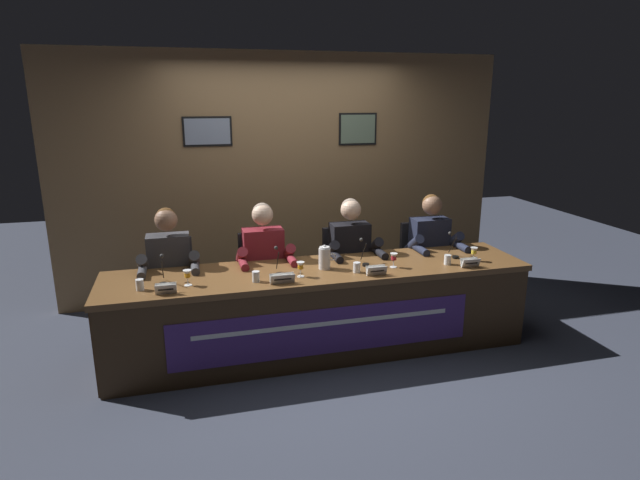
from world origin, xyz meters
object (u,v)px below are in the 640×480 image
object	(u,v)px
water_cup_center_left	(256,277)
water_cup_far_right	(448,260)
chair_center_left	(262,283)
chair_center_right	(345,276)
water_cup_center_right	(357,268)
chair_far_left	(172,291)
juice_glass_center_left	(301,266)
juice_glass_far_right	(474,252)
microphone_far_left	(163,274)
microphone_far_right	(454,249)
microphone_center_right	(364,256)
panelist_center_right	(352,255)
juice_glass_center_right	(394,258)
water_cup_far_left	(140,285)
nameplate_far_right	(470,263)
nameplate_center_right	(376,270)
panelist_center_left	(265,261)
microphone_center_left	(278,265)
conference_table	(323,299)
panelist_far_left	(170,269)
nameplate_center_left	(282,279)
water_pitcher_central	(325,258)
juice_glass_far_left	(187,275)
chair_far_right	(422,269)
nameplate_far_left	(166,289)
panelist_far_right	(433,248)

from	to	relation	value
water_cup_center_left	water_cup_far_right	bearing A→B (deg)	0.46
chair_center_left	chair_center_right	xyz separation A→B (m)	(0.82, 0.00, 0.00)
water_cup_center_right	chair_far_left	bearing A→B (deg)	153.54
juice_glass_center_left	juice_glass_far_right	bearing A→B (deg)	0.60
microphone_far_left	microphone_far_right	distance (m)	2.53
microphone_center_right	water_cup_far_right	size ratio (longest dim) A/B	2.54
panelist_center_right	chair_far_left	bearing A→B (deg)	173.06
juice_glass_center_right	microphone_center_right	bearing A→B (deg)	147.40
water_cup_far_left	nameplate_far_right	bearing A→B (deg)	-3.06
nameplate_center_right	panelist_center_left	bearing A→B (deg)	141.08
microphone_center_left	nameplate_far_right	size ratio (longest dim) A/B	1.33
water_cup_center_left	juice_glass_far_right	distance (m)	1.94
chair_center_left	panelist_center_right	size ratio (longest dim) A/B	0.74
microphone_center_left	chair_center_right	xyz separation A→B (m)	(0.78, 0.63, -0.37)
water_cup_center_right	water_cup_far_right	world-z (taller)	same
water_cup_center_right	microphone_center_right	world-z (taller)	microphone_center_right
conference_table	panelist_far_left	size ratio (longest dim) A/B	2.89
nameplate_center_right	microphone_far_right	xyz separation A→B (m)	(0.85, 0.29, 0.03)
panelist_center_right	microphone_far_right	bearing A→B (deg)	-23.19
nameplate_center_right	juice_glass_far_right	bearing A→B (deg)	8.14
nameplate_center_left	microphone_center_right	distance (m)	0.83
chair_far_left	water_cup_center_left	bearing A→B (deg)	-48.93
nameplate_far_right	water_cup_far_left	bearing A→B (deg)	176.94
chair_far_left	juice_glass_far_right	distance (m)	2.72
juice_glass_far_right	water_pitcher_central	size ratio (longest dim) A/B	0.59
chair_far_left	juice_glass_far_left	bearing A→B (deg)	-78.52
chair_center_left	juice_glass_center_left	xyz separation A→B (m)	(0.21, -0.73, 0.38)
panelist_far_left	nameplate_center_right	xyz separation A→B (m)	(1.63, -0.66, 0.06)
juice_glass_far_left	water_pitcher_central	xyz separation A→B (m)	(1.13, 0.13, 0.01)
microphone_far_left	water_cup_center_left	distance (m)	0.72
nameplate_center_left	panelist_center_right	size ratio (longest dim) A/B	0.16
nameplate_center_left	water_cup_center_right	world-z (taller)	water_cup_center_right
microphone_center_right	water_cup_center_right	bearing A→B (deg)	-125.36
water_pitcher_central	microphone_far_right	bearing A→B (deg)	1.19
panelist_far_left	nameplate_center_left	bearing A→B (deg)	-37.39
juice_glass_center_left	water_cup_far_right	size ratio (longest dim) A/B	1.46
nameplate_center_left	water_cup_center_left	xyz separation A→B (m)	(-0.19, 0.09, -0.00)
microphone_far_left	juice_glass_center_left	distance (m)	1.07
microphone_far_right	panelist_far_left	bearing A→B (deg)	171.73
water_cup_far_right	panelist_center_right	bearing A→B (deg)	141.39
conference_table	water_cup_center_left	size ratio (longest dim) A/B	42.19
conference_table	panelist_far_left	distance (m)	1.34
water_cup_far_left	water_cup_center_left	distance (m)	0.87
panelist_center_right	water_pitcher_central	world-z (taller)	panelist_center_right
water_cup_center_right	nameplate_far_right	world-z (taller)	water_cup_center_right
water_cup_center_right	conference_table	bearing A→B (deg)	167.54
water_cup_center_left	chair_far_right	distance (m)	1.98
nameplate_far_left	panelist_far_right	bearing A→B (deg)	14.75
juice_glass_far_left	chair_center_right	size ratio (longest dim) A/B	0.14
water_cup_center_right	panelist_center_right	bearing A→B (deg)	75.38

